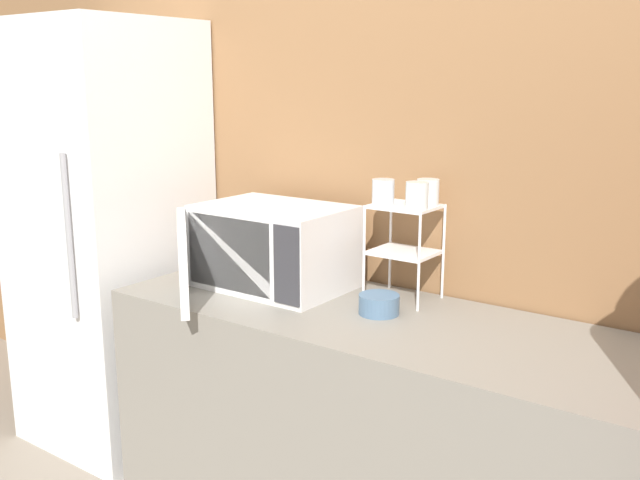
{
  "coord_description": "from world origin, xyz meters",
  "views": [
    {
      "loc": [
        1.25,
        -1.68,
        1.7
      ],
      "look_at": [
        -0.24,
        0.38,
        1.12
      ],
      "focal_mm": 40.0,
      "sensor_mm": 36.0,
      "label": 1
    }
  ],
  "objects_px": {
    "glass_front_left": "(383,192)",
    "glass_back_right": "(428,192)",
    "dish_rack": "(404,232)",
    "refrigerator": "(109,238)",
    "bowl": "(379,305)",
    "glass_front_right": "(417,195)",
    "microwave": "(270,247)"
  },
  "relations": [
    {
      "from": "glass_front_left",
      "to": "refrigerator",
      "type": "distance_m",
      "value": 1.42
    },
    {
      "from": "dish_rack",
      "to": "glass_front_right",
      "type": "bearing_deg",
      "value": -31.47
    },
    {
      "from": "microwave",
      "to": "glass_front_left",
      "type": "bearing_deg",
      "value": 15.54
    },
    {
      "from": "dish_rack",
      "to": "bowl",
      "type": "xyz_separation_m",
      "value": [
        0.02,
        -0.2,
        -0.22
      ]
    },
    {
      "from": "glass_front_left",
      "to": "glass_back_right",
      "type": "xyz_separation_m",
      "value": [
        0.13,
        0.1,
        0.0
      ]
    },
    {
      "from": "glass_front_left",
      "to": "glass_back_right",
      "type": "height_order",
      "value": "same"
    },
    {
      "from": "glass_back_right",
      "to": "refrigerator",
      "type": "height_order",
      "value": "refrigerator"
    },
    {
      "from": "refrigerator",
      "to": "dish_rack",
      "type": "bearing_deg",
      "value": 8.49
    },
    {
      "from": "dish_rack",
      "to": "bowl",
      "type": "relative_size",
      "value": 2.5
    },
    {
      "from": "refrigerator",
      "to": "glass_front_right",
      "type": "bearing_deg",
      "value": 6.51
    },
    {
      "from": "glass_front_right",
      "to": "bowl",
      "type": "distance_m",
      "value": 0.41
    },
    {
      "from": "bowl",
      "to": "glass_front_left",
      "type": "bearing_deg",
      "value": 118.6
    },
    {
      "from": "glass_back_right",
      "to": "refrigerator",
      "type": "distance_m",
      "value": 1.56
    },
    {
      "from": "dish_rack",
      "to": "bowl",
      "type": "bearing_deg",
      "value": -84.58
    },
    {
      "from": "glass_front_right",
      "to": "bowl",
      "type": "xyz_separation_m",
      "value": [
        -0.05,
        -0.16,
        -0.37
      ]
    },
    {
      "from": "dish_rack",
      "to": "glass_front_left",
      "type": "distance_m",
      "value": 0.17
    },
    {
      "from": "microwave",
      "to": "refrigerator",
      "type": "bearing_deg",
      "value": -177.56
    },
    {
      "from": "glass_front_right",
      "to": "bowl",
      "type": "relative_size",
      "value": 0.66
    },
    {
      "from": "dish_rack",
      "to": "glass_back_right",
      "type": "distance_m",
      "value": 0.17
    },
    {
      "from": "bowl",
      "to": "dish_rack",
      "type": "bearing_deg",
      "value": 95.42
    },
    {
      "from": "microwave",
      "to": "glass_front_right",
      "type": "bearing_deg",
      "value": 13.08
    },
    {
      "from": "refrigerator",
      "to": "glass_front_left",
      "type": "bearing_deg",
      "value": 6.69
    },
    {
      "from": "microwave",
      "to": "dish_rack",
      "type": "relative_size",
      "value": 2.03
    },
    {
      "from": "dish_rack",
      "to": "glass_front_right",
      "type": "relative_size",
      "value": 3.78
    },
    {
      "from": "dish_rack",
      "to": "refrigerator",
      "type": "height_order",
      "value": "refrigerator"
    },
    {
      "from": "glass_back_right",
      "to": "bowl",
      "type": "bearing_deg",
      "value": -100.98
    },
    {
      "from": "glass_back_right",
      "to": "bowl",
      "type": "distance_m",
      "value": 0.45
    },
    {
      "from": "microwave",
      "to": "glass_front_right",
      "type": "distance_m",
      "value": 0.63
    },
    {
      "from": "bowl",
      "to": "refrigerator",
      "type": "relative_size",
      "value": 0.07
    },
    {
      "from": "glass_front_left",
      "to": "refrigerator",
      "type": "xyz_separation_m",
      "value": [
        -1.38,
        -0.16,
        -0.32
      ]
    },
    {
      "from": "microwave",
      "to": "refrigerator",
      "type": "xyz_separation_m",
      "value": [
        -0.94,
        -0.04,
        -0.08
      ]
    },
    {
      "from": "glass_back_right",
      "to": "glass_front_right",
      "type": "xyz_separation_m",
      "value": [
        0.0,
        -0.09,
        0.0
      ]
    }
  ]
}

